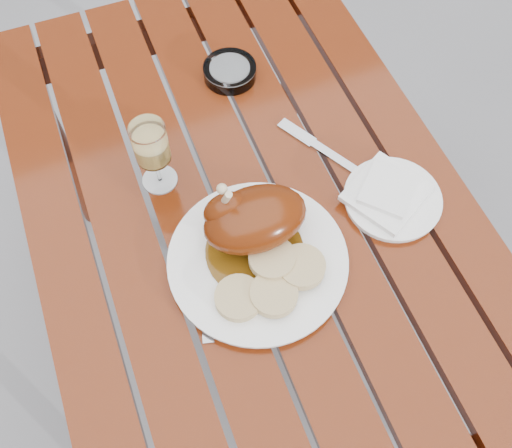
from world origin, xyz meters
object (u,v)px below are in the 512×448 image
(wine_glass, at_px, (154,156))
(ashtray, at_px, (230,71))
(dinner_plate, at_px, (258,261))
(side_plate, at_px, (392,199))
(table, at_px, (247,274))

(wine_glass, height_order, ashtray, wine_glass)
(dinner_plate, bearing_deg, ashtray, 76.31)
(dinner_plate, xyz_separation_m, ashtray, (0.11, 0.43, 0.00))
(wine_glass, distance_m, ashtray, 0.30)
(side_plate, xyz_separation_m, ashtray, (-0.18, 0.40, 0.01))
(dinner_plate, distance_m, side_plate, 0.28)
(dinner_plate, distance_m, ashtray, 0.44)
(wine_glass, bearing_deg, ashtray, 43.06)
(dinner_plate, height_order, side_plate, dinner_plate)
(side_plate, bearing_deg, table, 155.16)
(table, distance_m, ashtray, 0.49)
(wine_glass, distance_m, side_plate, 0.45)
(table, relative_size, side_plate, 6.58)
(side_plate, bearing_deg, ashtray, 113.47)
(dinner_plate, bearing_deg, table, 78.78)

